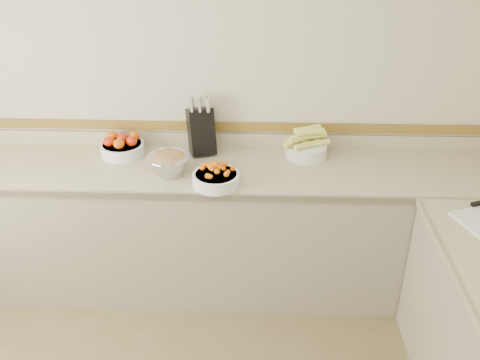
{
  "coord_description": "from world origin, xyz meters",
  "views": [
    {
      "loc": [
        0.45,
        -1.26,
        2.45
      ],
      "look_at": [
        0.35,
        1.35,
        1.0
      ],
      "focal_mm": 40.0,
      "sensor_mm": 36.0,
      "label": 1
    }
  ],
  "objects_px": {
    "knife_block": "(201,130)",
    "cherry_tomato_bowl": "(216,177)",
    "tomato_bowl": "(122,146)",
    "rhubarb_bowl": "(169,163)",
    "corn_bowl": "(306,146)"
  },
  "relations": [
    {
      "from": "knife_block",
      "to": "cherry_tomato_bowl",
      "type": "xyz_separation_m",
      "value": [
        0.13,
        -0.43,
        -0.11
      ]
    },
    {
      "from": "tomato_bowl",
      "to": "corn_bowl",
      "type": "relative_size",
      "value": 0.95
    },
    {
      "from": "cherry_tomato_bowl",
      "to": "rhubarb_bowl",
      "type": "relative_size",
      "value": 1.06
    },
    {
      "from": "rhubarb_bowl",
      "to": "cherry_tomato_bowl",
      "type": "bearing_deg",
      "value": -22.78
    },
    {
      "from": "knife_block",
      "to": "tomato_bowl",
      "type": "height_order",
      "value": "knife_block"
    },
    {
      "from": "knife_block",
      "to": "tomato_bowl",
      "type": "distance_m",
      "value": 0.53
    },
    {
      "from": "corn_bowl",
      "to": "rhubarb_bowl",
      "type": "distance_m",
      "value": 0.89
    },
    {
      "from": "knife_block",
      "to": "rhubarb_bowl",
      "type": "distance_m",
      "value": 0.36
    },
    {
      "from": "knife_block",
      "to": "cherry_tomato_bowl",
      "type": "bearing_deg",
      "value": -73.67
    },
    {
      "from": "tomato_bowl",
      "to": "corn_bowl",
      "type": "height_order",
      "value": "corn_bowl"
    },
    {
      "from": "knife_block",
      "to": "corn_bowl",
      "type": "xyz_separation_m",
      "value": [
        0.68,
        -0.03,
        -0.09
      ]
    },
    {
      "from": "knife_block",
      "to": "tomato_bowl",
      "type": "relative_size",
      "value": 1.36
    },
    {
      "from": "knife_block",
      "to": "rhubarb_bowl",
      "type": "xyz_separation_m",
      "value": [
        -0.16,
        -0.31,
        -0.08
      ]
    },
    {
      "from": "tomato_bowl",
      "to": "cherry_tomato_bowl",
      "type": "distance_m",
      "value": 0.75
    },
    {
      "from": "corn_bowl",
      "to": "rhubarb_bowl",
      "type": "xyz_separation_m",
      "value": [
        -0.84,
        -0.27,
        0.01
      ]
    }
  ]
}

